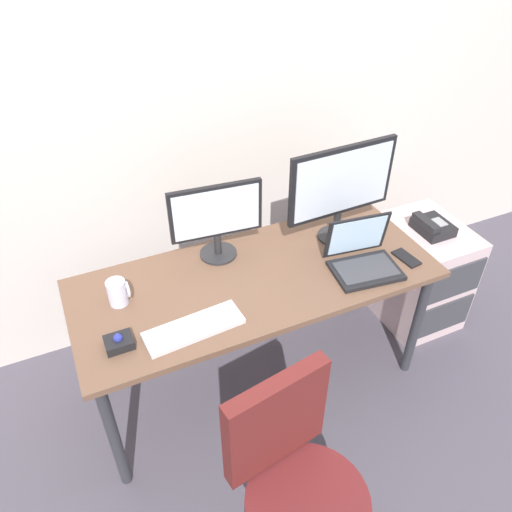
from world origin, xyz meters
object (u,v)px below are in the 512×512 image
(trackball_mouse, at_px, (119,342))
(coffee_mug, at_px, (118,292))
(office_chair, at_px, (296,497))
(keyboard, at_px, (194,328))
(desk_phone, at_px, (432,226))
(monitor_side, at_px, (216,217))
(monitor_main, at_px, (342,186))
(cell_phone, at_px, (406,258))
(file_cabinet, at_px, (418,273))
(laptop, at_px, (362,257))

(trackball_mouse, bearing_deg, coffee_mug, 77.19)
(office_chair, distance_m, coffee_mug, 1.08)
(office_chair, relative_size, keyboard, 2.24)
(desk_phone, bearing_deg, monitor_side, 171.52)
(monitor_main, xyz_separation_m, monitor_side, (-0.60, 0.11, -0.08))
(monitor_side, height_order, trackball_mouse, monitor_side)
(keyboard, distance_m, cell_phone, 1.09)
(file_cabinet, height_order, laptop, laptop)
(file_cabinet, distance_m, desk_phone, 0.35)
(trackball_mouse, bearing_deg, keyboard, -7.44)
(desk_phone, relative_size, trackball_mouse, 1.82)
(office_chair, height_order, cell_phone, office_chair)
(monitor_main, relative_size, laptop, 1.66)
(desk_phone, xyz_separation_m, keyboard, (-1.45, -0.25, 0.07))
(office_chair, distance_m, trackball_mouse, 0.88)
(file_cabinet, bearing_deg, cell_phone, -146.55)
(monitor_side, bearing_deg, office_chair, -96.85)
(desk_phone, height_order, laptop, laptop)
(file_cabinet, distance_m, laptop, 0.79)
(monitor_main, distance_m, laptop, 0.35)
(office_chair, relative_size, laptop, 2.77)
(monitor_side, bearing_deg, cell_phone, -26.46)
(desk_phone, height_order, office_chair, office_chair)
(laptop, height_order, coffee_mug, laptop)
(file_cabinet, xyz_separation_m, monitor_side, (-1.19, 0.16, 0.63))
(laptop, bearing_deg, coffee_mug, 168.43)
(desk_phone, height_order, coffee_mug, coffee_mug)
(office_chair, height_order, monitor_side, monitor_side)
(office_chair, xyz_separation_m, keyboard, (-0.14, 0.66, 0.31))
(file_cabinet, height_order, cell_phone, cell_phone)
(monitor_side, distance_m, laptop, 0.71)
(laptop, xyz_separation_m, cell_phone, (0.23, -0.04, -0.05))
(monitor_side, height_order, laptop, monitor_side)
(coffee_mug, bearing_deg, keyboard, -50.15)
(cell_phone, bearing_deg, coffee_mug, 161.86)
(coffee_mug, bearing_deg, desk_phone, -1.24)
(file_cabinet, distance_m, cell_phone, 0.61)
(office_chair, bearing_deg, keyboard, 102.03)
(trackball_mouse, distance_m, coffee_mug, 0.26)
(desk_phone, relative_size, cell_phone, 1.41)
(office_chair, height_order, coffee_mug, office_chair)
(keyboard, bearing_deg, cell_phone, 1.13)
(keyboard, relative_size, coffee_mug, 3.52)
(desk_phone, bearing_deg, cell_phone, -147.77)
(keyboard, distance_m, trackball_mouse, 0.30)
(monitor_side, distance_m, keyboard, 0.55)
(desk_phone, bearing_deg, laptop, -162.50)
(desk_phone, bearing_deg, keyboard, -170.17)
(keyboard, height_order, trackball_mouse, trackball_mouse)
(file_cabinet, bearing_deg, office_chair, -144.88)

